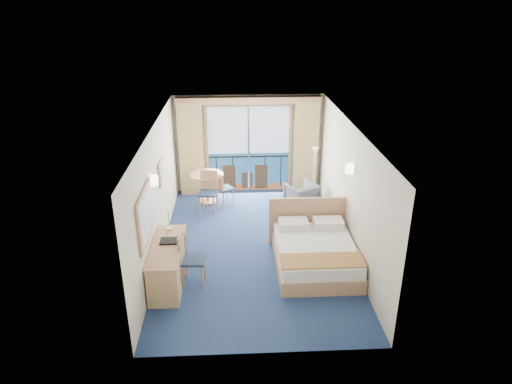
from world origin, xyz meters
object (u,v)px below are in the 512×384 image
object	(u,v)px
table_chair_b	(208,188)
floor_lamp	(315,160)
bed	(315,252)
table_chair_a	(223,186)
armchair	(302,195)
desk_chair	(188,256)
round_table	(207,181)
desk	(165,275)
nightstand	(329,220)

from	to	relation	value
table_chair_b	floor_lamp	bearing A→B (deg)	21.71
bed	table_chair_a	bearing A→B (deg)	121.35
armchair	desk_chair	world-z (taller)	desk_chair
table_chair_b	bed	bearing A→B (deg)	-41.07
round_table	armchair	bearing A→B (deg)	-10.97
desk	desk_chair	world-z (taller)	desk_chair
round_table	desk	bearing A→B (deg)	-97.77
nightstand	floor_lamp	xyz separation A→B (m)	(-0.06, 1.86, 0.83)
desk	armchair	bearing A→B (deg)	50.75
floor_lamp	round_table	size ratio (longest dim) A/B	1.64
floor_lamp	table_chair_a	distance (m)	2.53
floor_lamp	desk	xyz separation A→B (m)	(-3.42, -4.26, -0.65)
bed	nightstand	world-z (taller)	bed
table_chair_b	nightstand	bearing A→B (deg)	-14.29
bed	desk	bearing A→B (deg)	-162.87
armchair	desk	bearing A→B (deg)	24.50
round_table	table_chair_b	bearing A→B (deg)	-82.93
desk_chair	table_chair_b	bearing A→B (deg)	0.24
nightstand	round_table	size ratio (longest dim) A/B	0.59
floor_lamp	nightstand	bearing A→B (deg)	-88.14
floor_lamp	table_chair_a	world-z (taller)	floor_lamp
nightstand	desk_chair	xyz separation A→B (m)	(-3.09, -1.99, 0.33)
nightstand	armchair	distance (m)	1.38
floor_lamp	table_chair_a	size ratio (longest dim) A/B	1.66
round_table	table_chair_b	world-z (taller)	table_chair_b
armchair	round_table	world-z (taller)	round_table
nightstand	armchair	xyz separation A→B (m)	(-0.46, 1.30, 0.07)
table_chair_a	table_chair_b	distance (m)	0.51
bed	armchair	xyz separation A→B (m)	(0.13, 2.80, 0.03)
table_chair_a	table_chair_b	world-z (taller)	table_chair_b
bed	desk	world-z (taller)	bed
nightstand	round_table	distance (m)	3.43
armchair	table_chair_b	distance (m)	2.40
bed	table_chair_a	xyz separation A→B (m)	(-1.91, 3.14, 0.18)
floor_lamp	table_chair_a	xyz separation A→B (m)	(-2.44, -0.23, -0.60)
floor_lamp	desk_chair	xyz separation A→B (m)	(-3.03, -3.85, -0.50)
bed	floor_lamp	size ratio (longest dim) A/B	1.43
desk	table_chair_b	distance (m)	3.73
floor_lamp	desk_chair	distance (m)	4.92
desk	round_table	world-z (taller)	desk
floor_lamp	desk_chair	bearing A→B (deg)	-128.15
table_chair_a	table_chair_b	bearing A→B (deg)	102.48
nightstand	floor_lamp	world-z (taller)	floor_lamp
table_chair_a	nightstand	bearing A→B (deg)	-156.21
floor_lamp	table_chair_b	xyz separation A→B (m)	(-2.79, -0.59, -0.51)
table_chair_a	armchair	bearing A→B (deg)	-132.38
floor_lamp	table_chair_b	bearing A→B (deg)	-168.15
bed	desk	xyz separation A→B (m)	(-2.89, -0.89, 0.14)
bed	armchair	distance (m)	2.81
desk	desk_chair	bearing A→B (deg)	45.86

